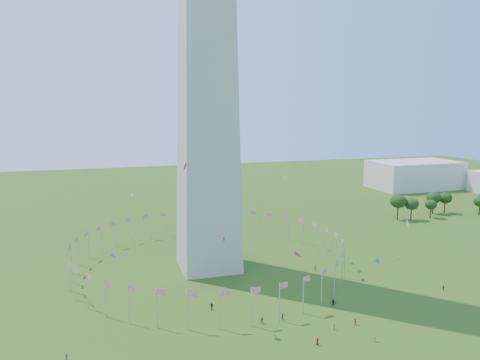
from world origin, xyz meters
name	(u,v)px	position (x,y,z in m)	size (l,w,h in m)	color
ground	(267,348)	(0.00, 0.00, 0.00)	(600.00, 600.00, 0.00)	#2B4B11
flag_ring	(209,253)	(0.00, 50.00, 4.50)	(80.24, 80.24, 9.00)	silver
gov_building_east_a	(414,175)	(150.00, 150.00, 8.00)	(50.00, 30.00, 16.00)	beige
crowd	(298,342)	(6.46, -1.06, 0.85)	(94.40, 73.99, 1.98)	black
kites_aloft	(291,221)	(14.31, 21.91, 20.07)	(98.33, 68.58, 30.22)	#CC2699
tree_line_east	(435,206)	(111.37, 85.43, 4.72)	(53.39, 15.28, 10.89)	#244416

